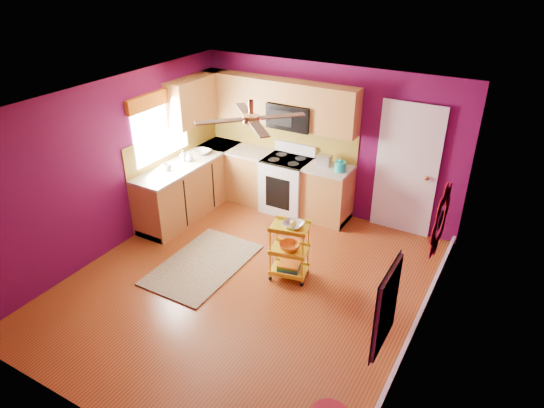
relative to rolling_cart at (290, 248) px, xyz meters
The scene contains 17 objects.
ground 0.77m from the rolling_cart, 132.49° to the right, with size 5.00×5.00×0.00m, color maroon.
room_envelope 1.31m from the rolling_cart, 130.58° to the right, with size 4.54×5.04×2.52m.
lower_cabinets 2.23m from the rolling_cart, 142.21° to the left, with size 2.81×2.31×0.94m.
electric_range 1.97m from the rolling_cart, 119.26° to the left, with size 0.76×0.66×1.13m.
upper_cabinetry 2.74m from the rolling_cart, 133.91° to the left, with size 2.80×2.30×1.26m.
left_window 2.98m from the rolling_cart, 167.20° to the left, with size 0.08×1.35×1.08m.
panel_door 2.29m from the rolling_cart, 65.07° to the left, with size 0.95×0.11×2.15m.
right_wall_art 2.21m from the rolling_cart, 23.55° to the right, with size 0.04×2.74×1.04m.
ceiling_fan 1.89m from the rolling_cart, 148.68° to the right, with size 1.01×1.01×0.26m.
shag_rug 1.34m from the rolling_cart, 163.02° to the right, with size 1.03×1.69×0.02m, color #302010.
rolling_cart is the anchor object (origin of this frame).
teal_kettle 1.79m from the rolling_cart, 90.47° to the left, with size 0.18×0.18×0.21m.
toaster 1.90m from the rolling_cart, 100.48° to the left, with size 0.22×0.15×0.18m, color beige.
soap_bottle_a 2.62m from the rolling_cart, 161.44° to the left, with size 0.08×0.08×0.18m, color #EA3F72.
soap_bottle_b 2.53m from the rolling_cart, 160.10° to the left, with size 0.13×0.13×0.17m, color white.
counter_dish 2.68m from the rolling_cart, 152.62° to the left, with size 0.28×0.28×0.07m, color white.
counter_cup 2.48m from the rolling_cart, behind, with size 0.13×0.13×0.10m, color white.
Camera 1 is at (2.92, -4.43, 4.05)m, focal length 32.00 mm.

